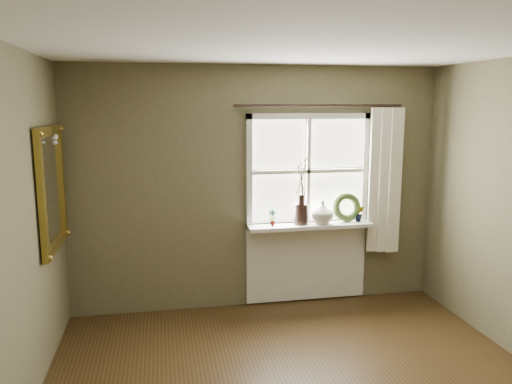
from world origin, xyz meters
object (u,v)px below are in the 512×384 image
object	(u,v)px
dark_jug	(301,214)
wreath	(346,210)
gilt_mirror	(52,188)
cream_vase	(322,212)

from	to	relation	value
dark_jug	wreath	distance (m)	0.53
wreath	gilt_mirror	size ratio (longest dim) A/B	0.30
dark_jug	gilt_mirror	xyz separation A→B (m)	(-2.41, -0.46, 0.43)
gilt_mirror	dark_jug	bearing A→B (deg)	10.87
cream_vase	gilt_mirror	xyz separation A→B (m)	(-2.65, -0.46, 0.42)
cream_vase	wreath	bearing A→B (deg)	7.85
dark_jug	gilt_mirror	world-z (taller)	gilt_mirror
cream_vase	wreath	distance (m)	0.29
cream_vase	dark_jug	bearing A→B (deg)	180.00
dark_jug	cream_vase	xyz separation A→B (m)	(0.24, 0.00, 0.01)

